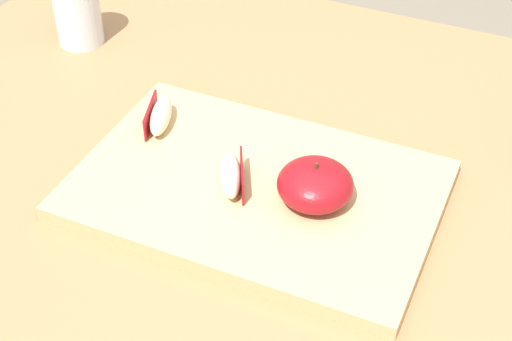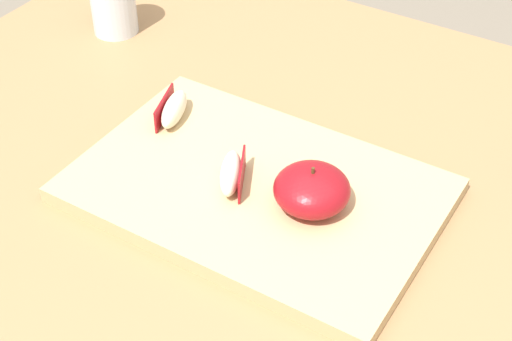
{
  "view_description": "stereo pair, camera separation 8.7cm",
  "coord_description": "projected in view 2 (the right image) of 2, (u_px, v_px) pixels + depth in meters",
  "views": [
    {
      "loc": [
        0.23,
        -0.59,
        1.38
      ],
      "look_at": [
        -0.04,
        0.01,
        0.82
      ],
      "focal_mm": 54.36,
      "sensor_mm": 36.0,
      "label": 1
    },
    {
      "loc": [
        0.31,
        -0.55,
        1.38
      ],
      "look_at": [
        -0.04,
        0.01,
        0.82
      ],
      "focal_mm": 54.36,
      "sensor_mm": 36.0,
      "label": 2
    }
  ],
  "objects": [
    {
      "name": "apple_wedge_front",
      "position": [
        231.0,
        173.0,
        0.87
      ],
      "size": [
        0.05,
        0.08,
        0.03
      ],
      "color": "#F4EACC",
      "rests_on": "cutting_board"
    },
    {
      "name": "cutting_board",
      "position": [
        256.0,
        190.0,
        0.89
      ],
      "size": [
        0.41,
        0.27,
        0.02
      ],
      "color": "tan",
      "rests_on": "dining_table"
    },
    {
      "name": "dining_table",
      "position": [
        280.0,
        279.0,
        0.94
      ],
      "size": [
        1.21,
        1.0,
        0.78
      ],
      "color": "#9E754C",
      "rests_on": "ground_plane"
    },
    {
      "name": "apple_half_skin_up",
      "position": [
        312.0,
        189.0,
        0.84
      ],
      "size": [
        0.08,
        0.08,
        0.05
      ],
      "color": "maroon",
      "rests_on": "cutting_board"
    },
    {
      "name": "apple_wedge_near_knife",
      "position": [
        173.0,
        109.0,
        0.97
      ],
      "size": [
        0.05,
        0.08,
        0.03
      ],
      "color": "#F4EACC",
      "rests_on": "cutting_board"
    }
  ]
}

